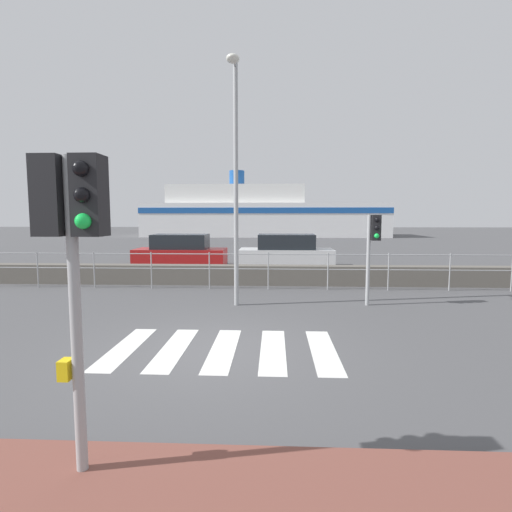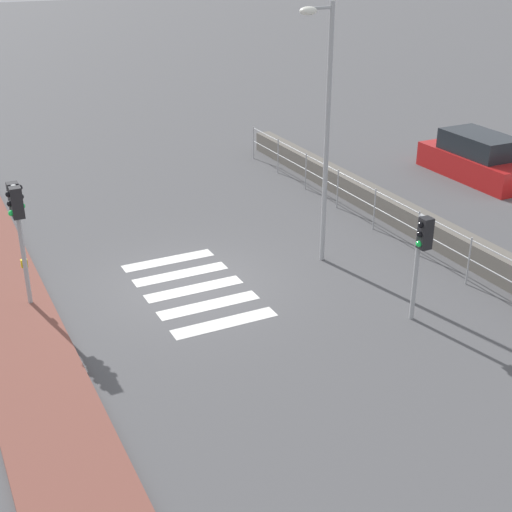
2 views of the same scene
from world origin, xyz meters
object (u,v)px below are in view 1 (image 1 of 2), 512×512
object	(u,v)px
traffic_light_far	(373,239)
parked_car_white	(286,253)
streetlamp	(235,158)
ferry_boat	(259,215)
parked_car_red	(181,253)
traffic_light_near	(72,231)

from	to	relation	value
traffic_light_far	parked_car_white	bearing A→B (deg)	104.25
streetlamp	ferry_boat	world-z (taller)	ferry_boat
streetlamp	parked_car_red	distance (m)	9.67
traffic_light_near	traffic_light_far	xyz separation A→B (m)	(4.35, 7.39, -0.49)
traffic_light_near	streetlamp	bearing A→B (deg)	84.30
ferry_boat	parked_car_white	size ratio (longest dim) A/B	6.41
parked_car_white	traffic_light_near	bearing A→B (deg)	-98.38
parked_car_red	parked_car_white	xyz separation A→B (m)	(5.05, 0.00, 0.01)
traffic_light_far	parked_car_red	distance (m)	10.86
traffic_light_far	streetlamp	distance (m)	4.22
traffic_light_far	ferry_boat	bearing A→B (deg)	96.77
streetlamp	parked_car_red	xyz separation A→B (m)	(-3.48, 8.42, -3.24)
parked_car_red	parked_car_white	size ratio (longest dim) A/B	0.98
ferry_boat	parked_car_red	xyz separation A→B (m)	(-2.64, -29.55, -1.90)
streetlamp	parked_car_white	distance (m)	9.16
ferry_boat	parked_car_red	distance (m)	29.73
traffic_light_near	parked_car_red	world-z (taller)	traffic_light_near
ferry_boat	parked_car_red	bearing A→B (deg)	-95.11
traffic_light_far	ferry_boat	size ratio (longest dim) A/B	0.09
streetlamp	traffic_light_far	bearing A→B (deg)	4.53
traffic_light_near	traffic_light_far	distance (m)	8.59
traffic_light_far	parked_car_red	world-z (taller)	traffic_light_far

